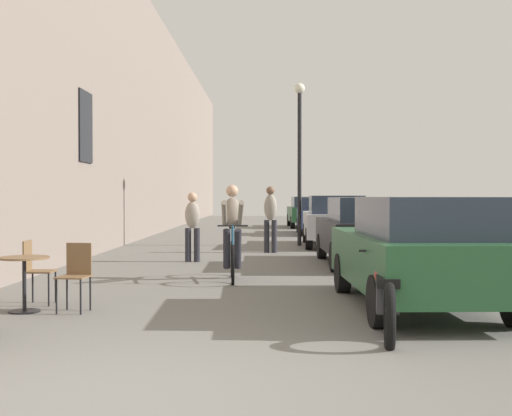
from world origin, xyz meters
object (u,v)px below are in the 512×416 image
(pedestrian_mid, at_px, (270,215))
(cafe_chair_mid_toward_wall, at_px, (35,267))
(cafe_chair_mid_toward_street, at_px, (76,272))
(parked_car_second, at_px, (364,230))
(cafe_table_mid, at_px, (24,272))
(cyclist_on_bicycle, at_px, (232,235))
(parked_car_nearest, at_px, (419,251))
(street_lamp, at_px, (300,143))
(parked_motorcycle, at_px, (387,296))
(parked_car_fourth, at_px, (319,215))
(pedestrian_near, at_px, (192,223))
(parked_car_third, at_px, (335,220))
(parked_car_fifth, at_px, (307,211))

(pedestrian_mid, bearing_deg, cafe_chair_mid_toward_wall, -111.51)
(cafe_chair_mid_toward_street, relative_size, parked_car_second, 0.21)
(cafe_table_mid, height_order, cyclist_on_bicycle, cyclist_on_bicycle)
(cafe_chair_mid_toward_wall, xyz_separation_m, parked_car_nearest, (5.26, -0.26, 0.26))
(street_lamp, xyz_separation_m, parked_motorcycle, (0.36, -12.69, -2.70))
(cafe_chair_mid_toward_street, relative_size, parked_car_fourth, 0.22)
(cafe_table_mid, xyz_separation_m, cafe_chair_mid_toward_wall, (-0.08, 0.61, -0.00))
(cafe_table_mid, xyz_separation_m, pedestrian_near, (1.45, 6.57, 0.37))
(pedestrian_near, height_order, parked_motorcycle, pedestrian_near)
(parked_car_second, bearing_deg, cyclist_on_bicycle, -137.37)
(parked_car_third, bearing_deg, cafe_chair_mid_toward_street, -111.94)
(pedestrian_near, xyz_separation_m, parked_car_fifth, (3.60, 16.45, -0.14))
(parked_car_second, xyz_separation_m, parked_car_third, (-0.11, 5.38, 0.02))
(pedestrian_near, relative_size, parked_car_second, 0.38)
(cyclist_on_bicycle, bearing_deg, street_lamp, 78.87)
(pedestrian_mid, height_order, parked_car_third, pedestrian_mid)
(parked_car_fifth, bearing_deg, pedestrian_near, -102.35)
(pedestrian_near, distance_m, parked_car_fourth, 11.60)
(parked_car_fourth, bearing_deg, cafe_chair_mid_toward_street, -104.53)
(cafe_chair_mid_toward_street, relative_size, parked_car_fifth, 0.22)
(parked_motorcycle, bearing_deg, parked_car_fourth, 87.87)
(parked_car_second, relative_size, parked_motorcycle, 1.95)
(cafe_chair_mid_toward_street, distance_m, parked_car_second, 7.43)
(cafe_table_mid, distance_m, cafe_chair_mid_toward_wall, 0.62)
(street_lamp, relative_size, parked_car_fifth, 1.18)
(cafe_table_mid, xyz_separation_m, parked_car_third, (5.16, 11.27, 0.26))
(cyclist_on_bicycle, xyz_separation_m, street_lamp, (1.60, 8.12, 2.30))
(pedestrian_mid, distance_m, parked_car_fifth, 14.12)
(street_lamp, xyz_separation_m, parked_car_nearest, (1.06, -11.13, -2.33))
(cafe_chair_mid_toward_wall, xyz_separation_m, pedestrian_mid, (3.31, 8.41, 0.48))
(cyclist_on_bicycle, relative_size, street_lamp, 0.36)
(pedestrian_mid, bearing_deg, parked_car_second, -57.07)
(parked_car_third, bearing_deg, parked_car_nearest, -89.86)
(cafe_table_mid, bearing_deg, parked_car_second, 48.18)
(pedestrian_near, relative_size, pedestrian_mid, 0.90)
(cafe_chair_mid_toward_street, distance_m, cafe_chair_mid_toward_wall, 0.90)
(cafe_chair_mid_toward_street, bearing_deg, parked_motorcycle, -18.52)
(pedestrian_mid, bearing_deg, parked_car_nearest, -77.32)
(cafe_chair_mid_toward_wall, distance_m, parked_car_nearest, 5.28)
(cafe_chair_mid_toward_street, distance_m, parked_car_fourth, 18.06)
(pedestrian_mid, bearing_deg, pedestrian_near, -126.23)
(cafe_chair_mid_toward_wall, relative_size, parked_car_nearest, 0.21)
(pedestrian_mid, xyz_separation_m, parked_car_second, (2.03, -3.13, -0.23))
(cafe_chair_mid_toward_street, xyz_separation_m, pedestrian_mid, (2.59, 8.95, 0.48))
(cafe_table_mid, xyz_separation_m, cafe_chair_mid_toward_street, (0.65, 0.08, -0.00))
(parked_car_third, height_order, parked_car_fourth, parked_car_third)
(cafe_chair_mid_toward_street, relative_size, cyclist_on_bicycle, 0.51)
(parked_car_nearest, bearing_deg, cafe_chair_mid_toward_wall, 177.21)
(cafe_chair_mid_toward_wall, distance_m, parked_car_fourth, 17.74)
(pedestrian_near, relative_size, street_lamp, 0.32)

